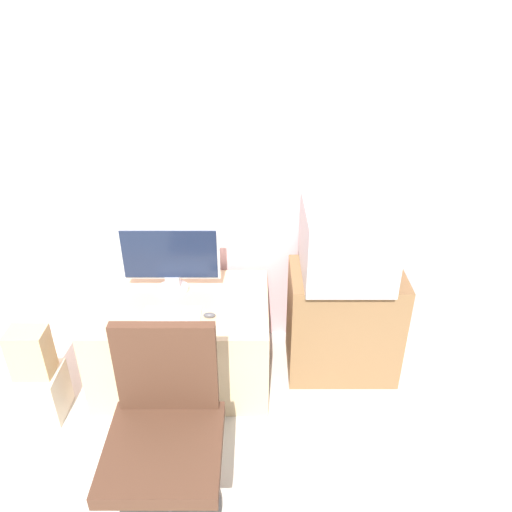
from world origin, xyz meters
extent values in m
plane|color=beige|center=(0.00, 0.00, 0.00)|extent=(12.00, 12.00, 0.00)
cube|color=beige|center=(0.00, 1.32, 1.30)|extent=(4.40, 0.05, 2.60)
cube|color=#CCB289|center=(-0.16, 0.89, 0.28)|extent=(1.03, 0.71, 0.56)
cube|color=olive|center=(0.83, 0.97, 0.35)|extent=(0.67, 0.44, 0.71)
cylinder|color=silver|center=(-0.22, 1.01, 0.57)|extent=(0.18, 0.18, 0.02)
cylinder|color=silver|center=(-0.22, 1.01, 0.62)|extent=(0.09, 0.09, 0.08)
cube|color=silver|center=(-0.22, 1.02, 0.81)|extent=(0.58, 0.01, 0.34)
cube|color=#19233D|center=(-0.22, 1.01, 0.81)|extent=(0.55, 0.02, 0.31)
cube|color=white|center=(-0.18, 0.76, 0.57)|extent=(0.32, 0.14, 0.01)
ellipsoid|color=#4C4C51|center=(0.03, 0.74, 0.57)|extent=(0.07, 0.03, 0.03)
cube|color=#B7B7BC|center=(0.80, 0.97, 0.91)|extent=(0.49, 0.54, 0.41)
cube|color=#8CC6E5|center=(0.80, 0.70, 0.91)|extent=(0.41, 0.01, 0.32)
cylinder|color=#333333|center=(-0.12, -0.05, 0.01)|extent=(0.48, 0.48, 0.03)
cylinder|color=#4C4C51|center=(-0.12, -0.05, 0.21)|extent=(0.05, 0.05, 0.36)
cube|color=#513323|center=(-0.12, -0.05, 0.42)|extent=(0.51, 0.51, 0.07)
cube|color=#513323|center=(-0.12, 0.18, 0.70)|extent=(0.46, 0.05, 0.48)
cube|color=beige|center=(-0.93, 0.57, 0.15)|extent=(0.24, 0.25, 0.31)
cube|color=#D1B27F|center=(-0.93, 0.57, 0.45)|extent=(0.20, 0.15, 0.29)
camera|label=1|loc=(0.29, -1.51, 2.24)|focal=35.00mm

